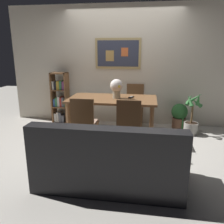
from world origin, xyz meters
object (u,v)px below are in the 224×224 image
object	(u,v)px
leather_couch	(109,162)
tv_remote	(131,97)
bookshelf	(61,100)
flower_vase	(117,87)
potted_ivy	(179,115)
potted_palm	(192,120)
dining_chair_far_right	(135,101)
dining_chair_near_right	(129,121)
dining_chair_near_left	(84,120)
dining_table	(112,103)

from	to	relation	value
leather_couch	tv_remote	xyz separation A→B (m)	(0.13, 1.84, 0.45)
bookshelf	flower_vase	size ratio (longest dim) A/B	3.18
potted_ivy	potted_palm	world-z (taller)	potted_palm
dining_chair_far_right	leather_couch	bearing A→B (deg)	-93.59
dining_chair_near_right	flower_vase	distance (m)	0.93
dining_chair_far_right	leather_couch	distance (m)	2.52
dining_chair_near_left	potted_ivy	bearing A→B (deg)	39.48
bookshelf	dining_table	bearing A→B (deg)	-25.70
flower_vase	tv_remote	distance (m)	0.35
leather_couch	potted_palm	xyz separation A→B (m)	(1.33, 2.04, -0.01)
leather_couch	potted_ivy	distance (m)	2.63
leather_couch	dining_chair_near_right	bearing A→B (deg)	80.66
dining_table	flower_vase	xyz separation A→B (m)	(0.08, 0.01, 0.30)
flower_vase	potted_palm	bearing A→B (deg)	11.24
dining_table	flower_vase	size ratio (longest dim) A/B	4.60
tv_remote	leather_couch	bearing A→B (deg)	-93.91
dining_chair_near_right	leather_couch	world-z (taller)	dining_chair_near_right
dining_table	dining_chair_near_right	size ratio (longest dim) A/B	1.85
potted_palm	potted_ivy	bearing A→B (deg)	120.53
dining_table	potted_ivy	world-z (taller)	dining_table
bookshelf	potted_palm	xyz separation A→B (m)	(2.86, -0.33, -0.24)
dining_chair_far_right	flower_vase	bearing A→B (deg)	-111.96
potted_palm	dining_chair_far_right	bearing A→B (deg)	158.25
dining_table	dining_chair_far_right	xyz separation A→B (m)	(0.39, 0.77, -0.13)
dining_chair_near_right	flower_vase	xyz separation A→B (m)	(-0.31, 0.76, 0.43)
dining_chair_near_right	dining_chair_far_right	distance (m)	1.52
dining_table	leather_couch	xyz separation A→B (m)	(0.23, -1.74, -0.35)
dining_chair_far_right	leather_couch	size ratio (longest dim) A/B	0.51
leather_couch	potted_palm	world-z (taller)	potted_palm
dining_table	leather_couch	bearing A→B (deg)	-82.55
dining_chair_near_left	flower_vase	xyz separation A→B (m)	(0.43, 0.78, 0.43)
leather_couch	bookshelf	world-z (taller)	bookshelf
dining_chair_far_right	dining_chair_near_left	bearing A→B (deg)	-115.69
dining_chair_near_left	tv_remote	world-z (taller)	dining_chair_near_left
dining_chair_near_right	dining_chair_near_left	world-z (taller)	same
leather_couch	tv_remote	distance (m)	1.90
leather_couch	bookshelf	size ratio (longest dim) A/B	1.55
leather_couch	tv_remote	world-z (taller)	leather_couch
dining_chair_far_right	potted_ivy	distance (m)	1.01
dining_table	potted_palm	size ratio (longest dim) A/B	1.93
leather_couch	dining_chair_near_left	bearing A→B (deg)	121.01
dining_chair_near_right	potted_palm	bearing A→B (deg)	42.14
dining_chair_near_left	bookshelf	bearing A→B (deg)	124.11
dining_chair_near_left	tv_remote	size ratio (longest dim) A/B	5.69
potted_ivy	flower_vase	bearing A→B (deg)	-153.69
potted_ivy	potted_palm	bearing A→B (deg)	-59.47
dining_chair_near_right	bookshelf	xyz separation A→B (m)	(-1.69, 1.38, 0.01)
dining_chair_near_right	bookshelf	bearing A→B (deg)	140.77
potted_ivy	dining_chair_far_right	bearing A→B (deg)	172.45
potted_ivy	potted_palm	distance (m)	0.39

